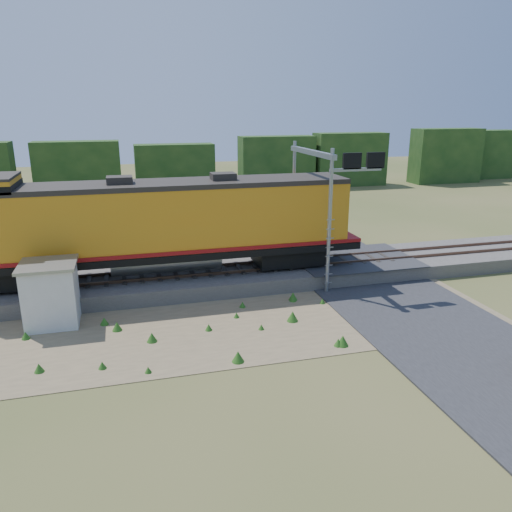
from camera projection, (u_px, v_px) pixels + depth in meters
name	position (u px, v px, depth m)	size (l,w,h in m)	color
ground	(270.00, 325.00, 22.69)	(140.00, 140.00, 0.00)	#475123
ballast	(240.00, 275.00, 28.13)	(70.00, 5.00, 0.80)	slate
rails	(240.00, 267.00, 27.99)	(70.00, 1.54, 0.16)	brown
dirt_shoulder	(225.00, 325.00, 22.65)	(26.00, 8.00, 0.03)	#8C7754
road	(399.00, 302.00, 25.09)	(7.00, 66.00, 0.86)	#38383A
tree_line_north	(175.00, 166.00, 56.96)	(130.00, 3.00, 6.50)	#193A15
weed_clumps	(193.00, 333.00, 21.91)	(15.00, 6.20, 0.56)	#2C611B
locomotive	(159.00, 224.00, 26.11)	(21.18, 3.23, 5.47)	black
shed	(51.00, 293.00, 22.43)	(2.45, 2.45, 2.90)	silver
signal_gantry	(322.00, 181.00, 27.11)	(3.00, 6.20, 7.57)	gray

